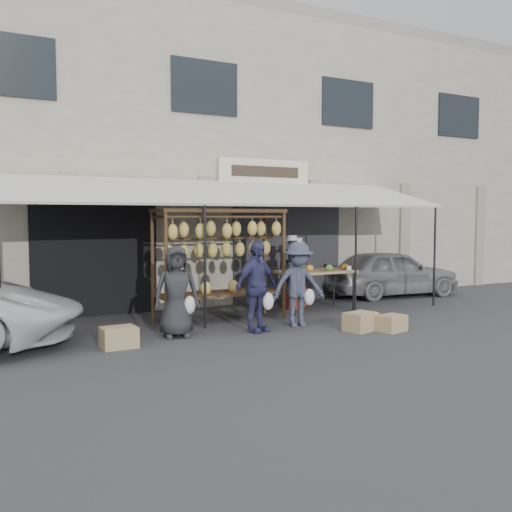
{
  "coord_description": "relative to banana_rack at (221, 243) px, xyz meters",
  "views": [
    {
      "loc": [
        -5.11,
        -8.6,
        2.09
      ],
      "look_at": [
        0.21,
        1.4,
        1.3
      ],
      "focal_mm": 40.0,
      "sensor_mm": 36.0,
      "label": 1
    }
  ],
  "objects": [
    {
      "name": "ground_plane",
      "position": [
        0.45,
        -1.65,
        -1.57
      ],
      "size": [
        90.0,
        90.0,
        0.0
      ],
      "primitive_type": "plane",
      "color": "#2D2D30"
    },
    {
      "name": "shophouse",
      "position": [
        0.45,
        4.85,
        2.08
      ],
      "size": [
        24.0,
        6.15,
        7.3
      ],
      "color": "#BBB09B",
      "rests_on": "ground_plane"
    },
    {
      "name": "awning",
      "position": [
        0.46,
        0.63,
        1.0
      ],
      "size": [
        10.0,
        2.35,
        2.92
      ],
      "color": "beige",
      "rests_on": "ground_plane"
    },
    {
      "name": "banana_rack",
      "position": [
        0.0,
        0.0,
        0.0
      ],
      "size": [
        2.6,
        0.9,
        2.24
      ],
      "color": "#4B321C",
      "rests_on": "ground_plane"
    },
    {
      "name": "produce_table",
      "position": [
        2.36,
        0.15,
        -0.71
      ],
      "size": [
        1.7,
        0.9,
        1.04
      ],
      "color": "#997C53",
      "rests_on": "ground_plane"
    },
    {
      "name": "vendor_left",
      "position": [
        2.07,
        0.68,
        -0.57
      ],
      "size": [
        0.44,
        0.3,
        1.18
      ],
      "primitive_type": "imported",
      "rotation": [
        0.0,
        0.0,
        3.19
      ],
      "color": "#20262E",
      "rests_on": "stool_left"
    },
    {
      "name": "vendor_right",
      "position": [
        2.38,
        0.95,
        -0.59
      ],
      "size": [
        0.61,
        0.53,
        1.07
      ],
      "primitive_type": "imported",
      "rotation": [
        0.0,
        0.0,
        3.41
      ],
      "color": "#504541",
      "rests_on": "stool_right"
    },
    {
      "name": "customer_left",
      "position": [
        -1.29,
        -0.99,
        -0.78
      ],
      "size": [
        0.85,
        0.63,
        1.59
      ],
      "primitive_type": "imported",
      "rotation": [
        0.0,
        0.0,
        -0.18
      ],
      "color": "#28282B",
      "rests_on": "ground_plane"
    },
    {
      "name": "customer_mid",
      "position": [
        0.13,
        -1.24,
        -0.75
      ],
      "size": [
        1.04,
        0.68,
        1.65
      ],
      "primitive_type": "imported",
      "rotation": [
        0.0,
        0.0,
        0.31
      ],
      "color": "navy",
      "rests_on": "ground_plane"
    },
    {
      "name": "customer_right",
      "position": [
        1.09,
        -1.14,
        -0.77
      ],
      "size": [
        1.12,
        0.76,
        1.6
      ],
      "primitive_type": "imported",
      "rotation": [
        0.0,
        0.0,
        -0.17
      ],
      "color": "#393D51",
      "rests_on": "ground_plane"
    },
    {
      "name": "stool_left",
      "position": [
        2.07,
        0.68,
        -1.37
      ],
      "size": [
        0.31,
        0.31,
        0.41
      ],
      "primitive_type": "cube",
      "rotation": [
        0.0,
        0.0,
        -0.06
      ],
      "color": "maroon",
      "rests_on": "ground_plane"
    },
    {
      "name": "stool_right",
      "position": [
        2.38,
        0.95,
        -1.35
      ],
      "size": [
        0.33,
        0.33,
        0.45
      ],
      "primitive_type": "cube",
      "rotation": [
        0.0,
        0.0,
        -0.06
      ],
      "color": "maroon",
      "rests_on": "ground_plane"
    },
    {
      "name": "crate_near_a",
      "position": [
        1.86,
        -2.06,
        -1.4
      ],
      "size": [
        0.65,
        0.55,
        0.34
      ],
      "primitive_type": "cube",
      "rotation": [
        0.0,
        0.0,
        0.25
      ],
      "color": "tan",
      "rests_on": "ground_plane"
    },
    {
      "name": "crate_near_b",
      "position": [
        2.32,
        -2.37,
        -1.42
      ],
      "size": [
        0.56,
        0.47,
        0.3
      ],
      "primitive_type": "cube",
      "rotation": [
        0.0,
        0.0,
        0.2
      ],
      "color": "tan",
      "rests_on": "ground_plane"
    },
    {
      "name": "crate_far",
      "position": [
        -2.38,
        -1.32,
        -1.41
      ],
      "size": [
        0.56,
        0.43,
        0.33
      ],
      "primitive_type": "cube",
      "rotation": [
        0.0,
        0.0,
        0.02
      ],
      "color": "tan",
      "rests_on": "ground_plane"
    },
    {
      "name": "sedan",
      "position": [
        5.42,
        1.18,
        -0.96
      ],
      "size": [
        3.73,
        1.77,
        1.23
      ],
      "primitive_type": "imported",
      "rotation": [
        0.0,
        0.0,
        1.48
      ],
      "color": "gray",
      "rests_on": "ground_plane"
    }
  ]
}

